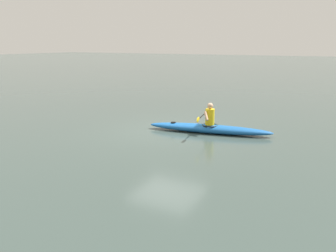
% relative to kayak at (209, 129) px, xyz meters
% --- Properties ---
extents(ground_plane, '(160.00, 160.00, 0.00)m').
position_rel_kayak_xyz_m(ground_plane, '(1.42, 0.40, -0.15)').
color(ground_plane, '#384742').
extents(kayak, '(4.45, 1.37, 0.30)m').
position_rel_kayak_xyz_m(kayak, '(0.00, 0.00, 0.00)').
color(kayak, '#1959A5').
rests_on(kayak, ground).
extents(kayaker, '(0.58, 2.34, 0.78)m').
position_rel_kayak_xyz_m(kayaker, '(0.00, 0.00, 0.49)').
color(kayaker, yellow).
rests_on(kayaker, kayak).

